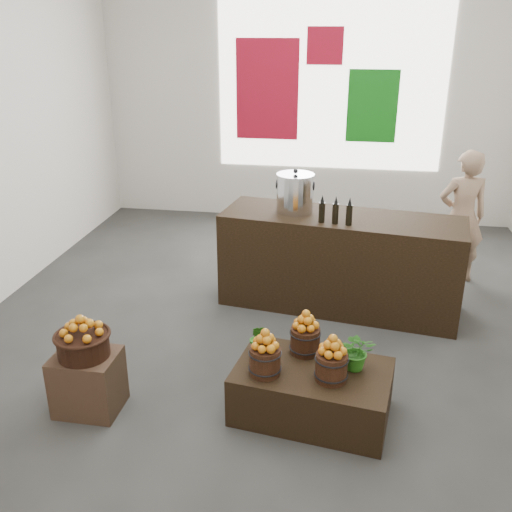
% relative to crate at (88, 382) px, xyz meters
% --- Properties ---
extents(ground, '(7.00, 7.00, 0.00)m').
position_rel_crate_xyz_m(ground, '(1.27, 1.50, -0.24)').
color(ground, '#383735').
rests_on(ground, ground).
extents(back_wall, '(6.00, 0.04, 4.00)m').
position_rel_crate_xyz_m(back_wall, '(1.27, 5.00, 1.76)').
color(back_wall, beige).
rests_on(back_wall, ground).
extents(back_opening, '(3.20, 0.02, 2.40)m').
position_rel_crate_xyz_m(back_opening, '(1.57, 4.98, 1.76)').
color(back_opening, white).
rests_on(back_opening, back_wall).
extents(deco_red_left, '(0.90, 0.04, 1.40)m').
position_rel_crate_xyz_m(deco_red_left, '(0.67, 4.97, 1.66)').
color(deco_red_left, maroon).
rests_on(deco_red_left, back_wall).
extents(deco_green_right, '(0.70, 0.04, 1.00)m').
position_rel_crate_xyz_m(deco_green_right, '(2.17, 4.97, 1.46)').
color(deco_green_right, '#0F6612').
rests_on(deco_green_right, back_wall).
extents(deco_red_upper, '(0.50, 0.04, 0.50)m').
position_rel_crate_xyz_m(deco_red_upper, '(1.47, 4.97, 2.26)').
color(deco_red_upper, maroon).
rests_on(deco_red_upper, back_wall).
extents(crate, '(0.49, 0.40, 0.48)m').
position_rel_crate_xyz_m(crate, '(0.00, 0.00, 0.00)').
color(crate, '#503425').
rests_on(crate, ground).
extents(wicker_basket, '(0.38, 0.38, 0.17)m').
position_rel_crate_xyz_m(wicker_basket, '(0.00, 0.00, 0.33)').
color(wicker_basket, black).
rests_on(wicker_basket, crate).
extents(apples_in_basket, '(0.30, 0.30, 0.16)m').
position_rel_crate_xyz_m(apples_in_basket, '(0.00, 0.00, 0.49)').
color(apples_in_basket, '#A11805').
rests_on(apples_in_basket, wicker_basket).
extents(display_table, '(1.24, 0.87, 0.40)m').
position_rel_crate_xyz_m(display_table, '(1.70, 0.21, -0.04)').
color(display_table, black).
rests_on(display_table, ground).
extents(apple_bucket_front_left, '(0.23, 0.23, 0.21)m').
position_rel_crate_xyz_m(apple_bucket_front_left, '(1.36, 0.11, 0.26)').
color(apple_bucket_front_left, '#391B0F').
rests_on(apple_bucket_front_left, display_table).
extents(apples_in_bucket_front_left, '(0.17, 0.17, 0.15)m').
position_rel_crate_xyz_m(apples_in_bucket_front_left, '(1.36, 0.11, 0.45)').
color(apples_in_bucket_front_left, '#A11805').
rests_on(apples_in_bucket_front_left, apple_bucket_front_left).
extents(apple_bucket_front_right, '(0.23, 0.23, 0.21)m').
position_rel_crate_xyz_m(apple_bucket_front_right, '(1.84, 0.10, 0.26)').
color(apple_bucket_front_right, '#391B0F').
rests_on(apple_bucket_front_right, display_table).
extents(apples_in_bucket_front_right, '(0.17, 0.17, 0.15)m').
position_rel_crate_xyz_m(apples_in_bucket_front_right, '(1.84, 0.10, 0.45)').
color(apples_in_bucket_front_right, '#A11805').
rests_on(apples_in_bucket_front_right, apple_bucket_front_right).
extents(apple_bucket_rear, '(0.23, 0.23, 0.21)m').
position_rel_crate_xyz_m(apple_bucket_rear, '(1.62, 0.44, 0.26)').
color(apple_bucket_rear, '#391B0F').
rests_on(apple_bucket_rear, display_table).
extents(apples_in_bucket_rear, '(0.17, 0.17, 0.15)m').
position_rel_crate_xyz_m(apples_in_bucket_rear, '(1.62, 0.44, 0.45)').
color(apples_in_bucket_rear, '#A11805').
rests_on(apples_in_bucket_rear, apple_bucket_rear).
extents(herb_garnish_right, '(0.28, 0.25, 0.30)m').
position_rel_crate_xyz_m(herb_garnish_right, '(2.02, 0.28, 0.31)').
color(herb_garnish_right, '#1F5D13').
rests_on(herb_garnish_right, display_table).
extents(herb_garnish_left, '(0.16, 0.15, 0.25)m').
position_rel_crate_xyz_m(herb_garnish_left, '(1.26, 0.38, 0.28)').
color(herb_garnish_left, '#1F5D13').
rests_on(herb_garnish_left, display_table).
extents(counter, '(2.51, 1.13, 0.99)m').
position_rel_crate_xyz_m(counter, '(1.85, 2.09, 0.26)').
color(counter, black).
rests_on(counter, ground).
extents(stock_pot_left, '(0.37, 0.37, 0.37)m').
position_rel_crate_xyz_m(stock_pot_left, '(1.36, 2.16, 0.94)').
color(stock_pot_left, silver).
rests_on(stock_pot_left, counter).
extents(oil_cruets, '(0.27, 0.11, 0.28)m').
position_rel_crate_xyz_m(oil_cruets, '(1.81, 1.85, 0.89)').
color(oil_cruets, black).
rests_on(oil_cruets, counter).
extents(shopper, '(0.62, 0.47, 1.53)m').
position_rel_crate_xyz_m(shopper, '(3.17, 2.97, 0.53)').
color(shopper, '#8C6E55').
rests_on(shopper, ground).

